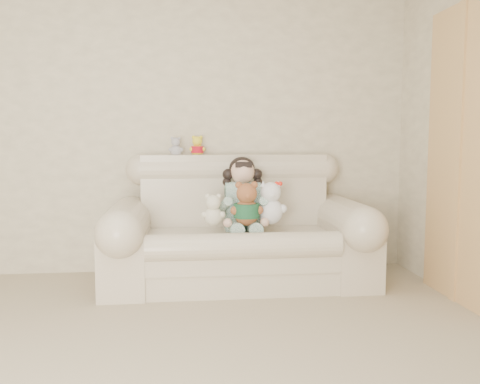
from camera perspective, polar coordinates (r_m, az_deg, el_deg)
name	(u,v)px	position (r m, az deg, el deg)	size (l,w,h in m)	color
wall_back	(151,123)	(4.50, -9.90, 7.65)	(4.50, 4.50, 0.00)	beige
sofa	(239,220)	(4.06, -0.16, -3.17)	(2.10, 0.95, 1.03)	beige
door_panel	(463,154)	(3.91, 23.62, 3.90)	(0.06, 0.90, 2.10)	tan
seated_child	(243,193)	(4.11, 0.28, -0.12)	(0.36, 0.44, 0.61)	#347660
brown_teddy	(247,199)	(3.89, 0.73, -0.84)	(0.25, 0.19, 0.40)	brown
white_cat	(271,198)	(3.97, 3.44, -0.71)	(0.25, 0.20, 0.40)	white
cream_teddy	(213,207)	(3.87, -3.02, -1.67)	(0.18, 0.14, 0.29)	silver
yellow_mini_bear	(197,144)	(4.38, -4.80, 5.35)	(0.13, 0.10, 0.21)	yellow
grey_mini_plush	(176,145)	(4.36, -7.18, 5.24)	(0.13, 0.10, 0.20)	#A9A8AF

